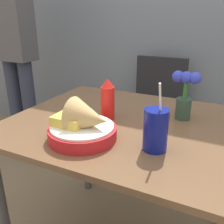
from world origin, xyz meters
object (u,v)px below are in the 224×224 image
at_px(food_basket, 84,126).
at_px(ketchup_bottle, 108,100).
at_px(drink_cup, 155,131).
at_px(flower_vase, 185,94).
at_px(chair_far_window, 156,106).
at_px(person_standing, 13,38).

distance_m(food_basket, ketchup_bottle, 0.22).
xyz_separation_m(ketchup_bottle, drink_cup, (0.27, -0.17, -0.02)).
xyz_separation_m(ketchup_bottle, flower_vase, (0.30, 0.15, 0.03)).
xyz_separation_m(chair_far_window, person_standing, (-1.07, -0.36, 0.51)).
bearing_deg(drink_cup, person_standing, 152.14).
relative_size(chair_far_window, flower_vase, 4.16).
bearing_deg(ketchup_bottle, flower_vase, 26.88).
height_order(food_basket, flower_vase, flower_vase).
xyz_separation_m(food_basket, drink_cup, (0.26, 0.04, 0.01)).
distance_m(ketchup_bottle, flower_vase, 0.34).
bearing_deg(person_standing, food_basket, -34.53).
xyz_separation_m(flower_vase, person_standing, (-1.40, 0.40, 0.16)).
height_order(ketchup_bottle, person_standing, person_standing).
bearing_deg(food_basket, person_standing, 145.47).
height_order(food_basket, person_standing, person_standing).
height_order(chair_far_window, drink_cup, drink_cup).
relative_size(food_basket, person_standing, 0.14).
relative_size(flower_vase, person_standing, 0.12).
height_order(flower_vase, person_standing, person_standing).
distance_m(chair_far_window, ketchup_bottle, 0.96).
distance_m(food_basket, person_standing, 1.37).
relative_size(chair_far_window, person_standing, 0.50).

